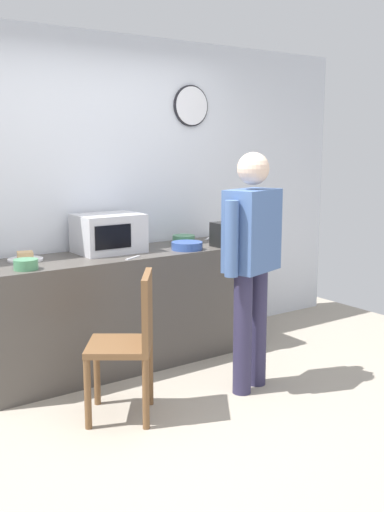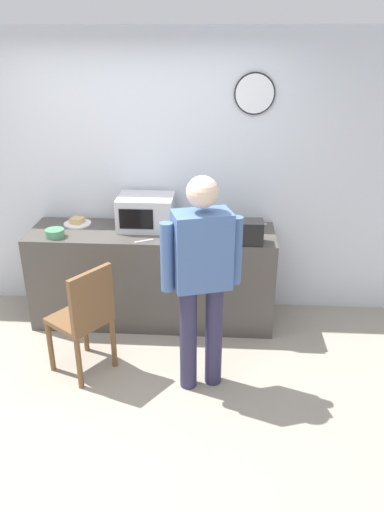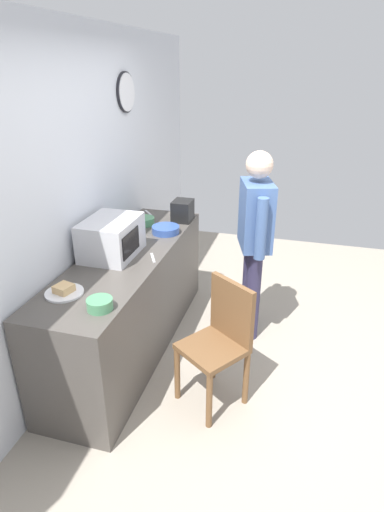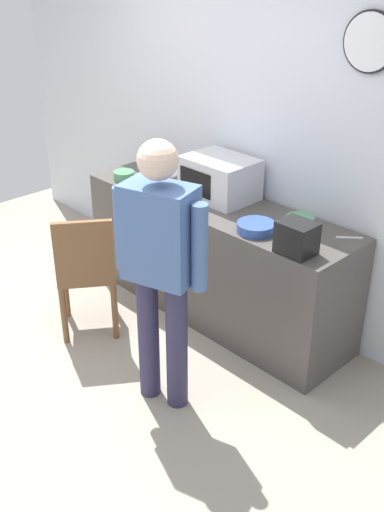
% 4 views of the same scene
% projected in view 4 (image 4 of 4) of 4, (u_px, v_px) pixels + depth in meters
% --- Properties ---
extents(ground_plane, '(6.00, 6.00, 0.00)m').
position_uv_depth(ground_plane, '(74.00, 369.00, 4.13)').
color(ground_plane, '#9E9384').
extents(back_wall, '(5.40, 0.13, 2.60)m').
position_uv_depth(back_wall, '(240.00, 134.00, 4.51)').
color(back_wall, silver).
rests_on(back_wall, ground_plane).
extents(kitchen_counter, '(2.23, 0.62, 0.90)m').
position_uv_depth(kitchen_counter, '(215.00, 259.00, 4.59)').
color(kitchen_counter, '#4C4742').
rests_on(kitchen_counter, ground_plane).
extents(microwave, '(0.50, 0.39, 0.30)m').
position_uv_depth(microwave, '(220.00, 178.00, 4.40)').
color(microwave, silver).
rests_on(microwave, kitchen_counter).
extents(sandwich_plate, '(0.25, 0.25, 0.07)m').
position_uv_depth(sandwich_plate, '(164.00, 171.00, 4.91)').
color(sandwich_plate, white).
rests_on(sandwich_plate, kitchen_counter).
extents(salad_bowl, '(0.16, 0.16, 0.07)m').
position_uv_depth(salad_bowl, '(124.00, 176.00, 4.78)').
color(salad_bowl, '#4C8E60').
rests_on(salad_bowl, kitchen_counter).
extents(cereal_bowl, '(0.19, 0.19, 0.07)m').
position_uv_depth(cereal_bowl, '(300.00, 222.00, 4.01)').
color(cereal_bowl, '#4C8E60').
rests_on(cereal_bowl, kitchen_counter).
extents(mixing_bowl, '(0.25, 0.25, 0.06)m').
position_uv_depth(mixing_bowl, '(256.00, 227.00, 3.94)').
color(mixing_bowl, '#33519E').
rests_on(mixing_bowl, kitchen_counter).
extents(toaster, '(0.22, 0.18, 0.20)m').
position_uv_depth(toaster, '(297.00, 238.00, 3.65)').
color(toaster, black).
rests_on(toaster, kitchen_counter).
extents(fork_utensil, '(0.14, 0.13, 0.01)m').
position_uv_depth(fork_utensil, '(349.00, 238.00, 3.87)').
color(fork_utensil, silver).
rests_on(fork_utensil, kitchen_counter).
extents(spoon_utensil, '(0.16, 0.10, 0.01)m').
position_uv_depth(spoon_utensil, '(189.00, 210.00, 4.25)').
color(spoon_utensil, silver).
rests_on(spoon_utensil, kitchen_counter).
extents(person_standing, '(0.57, 0.35, 1.68)m').
position_uv_depth(person_standing, '(160.00, 260.00, 3.43)').
color(person_standing, '#302C4B').
rests_on(person_standing, ground_plane).
extents(wooden_chair, '(0.56, 0.56, 0.94)m').
position_uv_depth(wooden_chair, '(86.00, 270.00, 4.28)').
color(wooden_chair, brown).
rests_on(wooden_chair, ground_plane).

